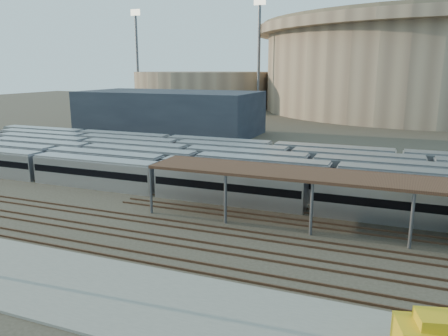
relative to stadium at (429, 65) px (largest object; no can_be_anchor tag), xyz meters
The scene contains 10 objects.
ground 143.17m from the stadium, 100.12° to the right, with size 420.00×420.00×0.00m, color #383026.
apron 158.72m from the stadium, 100.95° to the right, with size 50.00×9.00×0.20m, color gray.
subway_trains 124.62m from the stadium, 100.96° to the right, with size 129.42×23.90×3.60m.
empty_tracks 148.05m from the stadium, 99.78° to the right, with size 170.00×9.62×0.18m.
stadium is the anchor object (origin of this frame).
secondary_arena 86.11m from the stadium, behind, with size 56.00×56.00×14.00m, color gray.
service_building 104.67m from the stadium, 125.22° to the right, with size 42.00×20.00×10.00m, color #1E232D.
floodlight_0 62.79m from the stadium, 151.39° to the right, with size 4.00×1.00×38.40m.
floodlight_1 111.88m from the stadium, 169.70° to the right, with size 4.00×1.00×38.40m.
floodlight_3 40.53m from the stadium, 150.26° to the left, with size 4.00×1.00×38.40m.
Camera 1 is at (15.86, -37.47, 15.20)m, focal length 35.00 mm.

